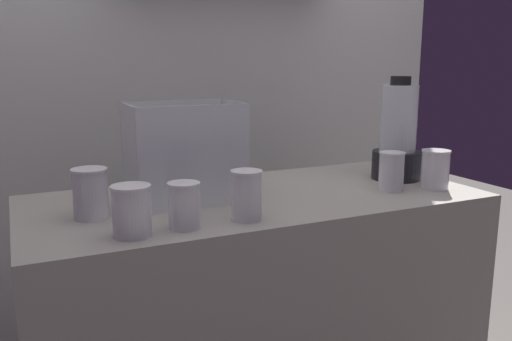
% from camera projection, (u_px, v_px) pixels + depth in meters
% --- Properties ---
extents(counter, '(1.40, 0.64, 0.90)m').
position_uv_depth(counter, '(256.00, 328.00, 1.74)').
color(counter, '#9E998E').
rests_on(counter, ground_plane).
extents(back_wall_unit, '(2.60, 0.24, 2.50)m').
position_uv_depth(back_wall_unit, '(181.00, 72.00, 2.26)').
color(back_wall_unit, silver).
rests_on(back_wall_unit, ground_plane).
extents(carrot_display_bin, '(0.33, 0.21, 0.29)m').
position_uv_depth(carrot_display_bin, '(184.00, 171.00, 1.57)').
color(carrot_display_bin, white).
rests_on(carrot_display_bin, counter).
extents(blender_pitcher, '(0.17, 0.17, 0.36)m').
position_uv_depth(blender_pitcher, '(398.00, 138.00, 1.86)').
color(blender_pitcher, black).
rests_on(blender_pitcher, counter).
extents(juice_cup_mango_far_left, '(0.10, 0.10, 0.13)m').
position_uv_depth(juice_cup_mango_far_left, '(91.00, 195.00, 1.40)').
color(juice_cup_mango_far_left, white).
rests_on(juice_cup_mango_far_left, counter).
extents(juice_cup_beet_left, '(0.10, 0.10, 0.12)m').
position_uv_depth(juice_cup_beet_left, '(132.00, 213.00, 1.26)').
color(juice_cup_beet_left, white).
rests_on(juice_cup_beet_left, counter).
extents(juice_cup_carrot_middle, '(0.08, 0.08, 0.12)m').
position_uv_depth(juice_cup_carrot_middle, '(184.00, 207.00, 1.32)').
color(juice_cup_carrot_middle, white).
rests_on(juice_cup_carrot_middle, counter).
extents(juice_cup_mango_right, '(0.08, 0.08, 0.13)m').
position_uv_depth(juice_cup_mango_right, '(247.00, 198.00, 1.39)').
color(juice_cup_mango_right, white).
rests_on(juice_cup_mango_right, counter).
extents(juice_cup_mango_far_right, '(0.08, 0.08, 0.13)m').
position_uv_depth(juice_cup_mango_far_right, '(391.00, 174.00, 1.70)').
color(juice_cup_mango_far_right, white).
rests_on(juice_cup_mango_far_right, counter).
extents(juice_cup_mango_rightmost, '(0.09, 0.09, 0.13)m').
position_uv_depth(juice_cup_mango_rightmost, '(435.00, 172.00, 1.73)').
color(juice_cup_mango_rightmost, white).
rests_on(juice_cup_mango_rightmost, counter).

